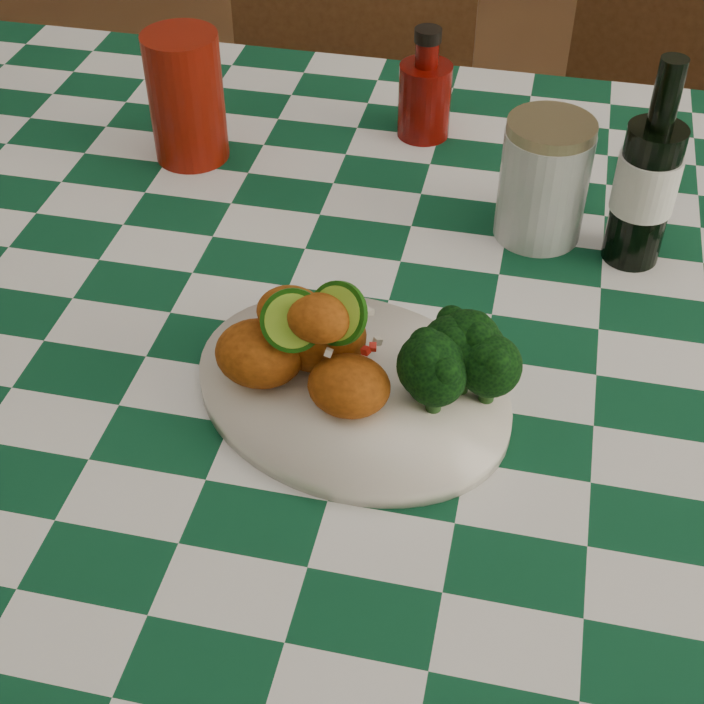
% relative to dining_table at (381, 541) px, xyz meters
% --- Properties ---
extents(ground, '(5.00, 5.00, 0.00)m').
position_rel_dining_table_xyz_m(ground, '(0.00, 0.00, -0.39)').
color(ground, brown).
rests_on(ground, ground).
extents(dining_table, '(1.66, 1.06, 0.79)m').
position_rel_dining_table_xyz_m(dining_table, '(0.00, 0.00, 0.00)').
color(dining_table, '#0C4327').
rests_on(dining_table, ground).
extents(plate, '(0.36, 0.32, 0.02)m').
position_rel_dining_table_xyz_m(plate, '(-0.01, -0.14, 0.40)').
color(plate, white).
rests_on(plate, dining_table).
extents(fried_chicken_pile, '(0.15, 0.11, 0.09)m').
position_rel_dining_table_xyz_m(fried_chicken_pile, '(-0.03, -0.14, 0.46)').
color(fried_chicken_pile, '#AC4F10').
rests_on(fried_chicken_pile, plate).
extents(broccoli_side, '(0.09, 0.09, 0.07)m').
position_rel_dining_table_xyz_m(broccoli_side, '(0.09, -0.13, 0.44)').
color(broccoli_side, black).
rests_on(broccoli_side, plate).
extents(red_tumbler, '(0.09, 0.09, 0.15)m').
position_rel_dining_table_xyz_m(red_tumbler, '(-0.28, 0.22, 0.47)').
color(red_tumbler, maroon).
rests_on(red_tumbler, dining_table).
extents(ketchup_bottle, '(0.07, 0.07, 0.14)m').
position_rel_dining_table_xyz_m(ketchup_bottle, '(-0.02, 0.33, 0.46)').
color(ketchup_bottle, '#5C0804').
rests_on(ketchup_bottle, dining_table).
extents(mason_jar, '(0.10, 0.10, 0.13)m').
position_rel_dining_table_xyz_m(mason_jar, '(0.13, 0.15, 0.46)').
color(mason_jar, '#B2BCBA').
rests_on(mason_jar, dining_table).
extents(beer_bottle, '(0.08, 0.08, 0.22)m').
position_rel_dining_table_xyz_m(beer_bottle, '(0.23, 0.13, 0.50)').
color(beer_bottle, black).
rests_on(beer_bottle, dining_table).
extents(wooden_chair_left, '(0.46, 0.47, 0.95)m').
position_rel_dining_table_xyz_m(wooden_chair_left, '(-0.22, 0.70, 0.08)').
color(wooden_chair_left, '#472814').
rests_on(wooden_chair_left, ground).
extents(wooden_chair_right, '(0.58, 0.59, 0.99)m').
position_rel_dining_table_xyz_m(wooden_chair_right, '(0.31, 0.71, 0.10)').
color(wooden_chair_right, '#472814').
rests_on(wooden_chair_right, ground).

